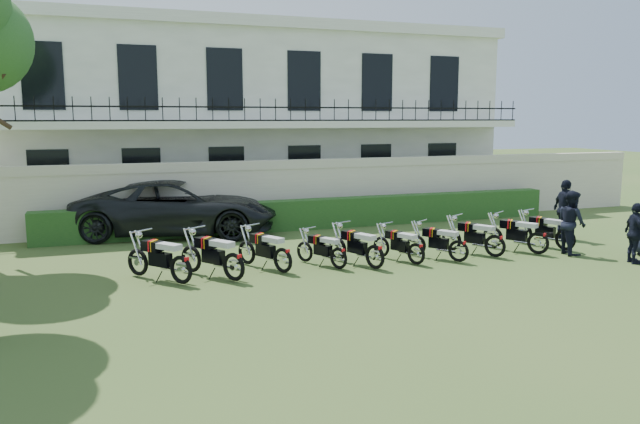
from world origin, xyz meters
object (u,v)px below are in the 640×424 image
object	(u,v)px
motorcycle_5	(416,249)
officer_5	(565,210)
motorcycle_0	(181,263)
motorcycle_4	(375,251)
officer_2	(635,233)
officer_4	(572,223)
motorcycle_3	(339,253)
motorcycle_7	(495,240)
motorcycle_9	(566,234)
motorcycle_2	(283,254)
suv	(177,208)
motorcycle_8	(538,238)
motorcycle_6	(459,246)
motorcycle_1	(234,260)

from	to	relation	value
motorcycle_5	officer_5	size ratio (longest dim) A/B	0.89
motorcycle_0	motorcycle_4	distance (m)	4.71
officer_2	officer_4	world-z (taller)	officer_4
motorcycle_3	officer_2	size ratio (longest dim) A/B	0.97
motorcycle_7	officer_2	bearing A→B (deg)	-59.47
motorcycle_4	motorcycle_9	size ratio (longest dim) A/B	0.99
motorcycle_2	suv	distance (m)	6.32
motorcycle_8	officer_5	distance (m)	2.74
motorcycle_6	motorcycle_0	bearing A→B (deg)	145.64
motorcycle_3	officer_5	distance (m)	8.10
motorcycle_4	motorcycle_5	bearing A→B (deg)	-19.76
motorcycle_0	motorcycle_5	distance (m)	5.90
motorcycle_4	motorcycle_1	bearing A→B (deg)	155.95
officer_4	officer_5	world-z (taller)	officer_5
motorcycle_2	motorcycle_9	size ratio (longest dim) A/B	0.96
motorcycle_4	motorcycle_5	xyz separation A→B (m)	(1.19, 0.08, -0.04)
motorcycle_1	motorcycle_2	size ratio (longest dim) A/B	1.01
motorcycle_5	officer_4	distance (m)	4.68
suv	motorcycle_6	bearing A→B (deg)	-120.74
motorcycle_6	officer_5	size ratio (longest dim) A/B	0.85
motorcycle_3	officer_2	distance (m)	7.72
suv	motorcycle_2	bearing A→B (deg)	-149.02
officer_5	officer_4	bearing A→B (deg)	153.38
officer_2	officer_5	bearing A→B (deg)	9.98
motorcycle_2	suv	size ratio (longest dim) A/B	0.28
motorcycle_5	motorcycle_6	distance (m)	1.18
motorcycle_1	officer_2	size ratio (longest dim) A/B	1.12
motorcycle_3	suv	bearing A→B (deg)	89.17
motorcycle_4	motorcycle_6	bearing A→B (deg)	-24.39
motorcycle_4	motorcycle_5	size ratio (longest dim) A/B	1.09
motorcycle_6	motorcycle_9	distance (m)	3.64
suv	officer_4	xyz separation A→B (m)	(9.87, -6.64, 0.01)
motorcycle_2	officer_4	bearing A→B (deg)	-32.14
motorcycle_3	suv	world-z (taller)	suv
motorcycle_4	officer_4	distance (m)	5.86
motorcycle_0	motorcycle_1	xyz separation A→B (m)	(1.17, -0.15, 0.00)
suv	officer_2	bearing A→B (deg)	-112.43
motorcycle_6	officer_2	world-z (taller)	officer_2
motorcycle_1	motorcycle_9	distance (m)	9.54
motorcycle_0	motorcycle_5	size ratio (longest dim) A/B	1.01
motorcycle_8	motorcycle_3	bearing A→B (deg)	147.07
motorcycle_3	motorcycle_6	xyz separation A→B (m)	(3.21, -0.36, 0.03)
motorcycle_1	motorcycle_4	bearing A→B (deg)	-34.88
motorcycle_1	motorcycle_6	world-z (taller)	motorcycle_1
motorcycle_3	motorcycle_7	size ratio (longest dim) A/B	0.90
motorcycle_3	officer_5	world-z (taller)	officer_5
motorcycle_1	officer_4	size ratio (longest dim) A/B	1.00
motorcycle_2	officer_5	world-z (taller)	officer_5
motorcycle_0	officer_5	xyz separation A→B (m)	(11.85, 1.39, 0.41)
motorcycle_9	suv	bearing A→B (deg)	124.99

